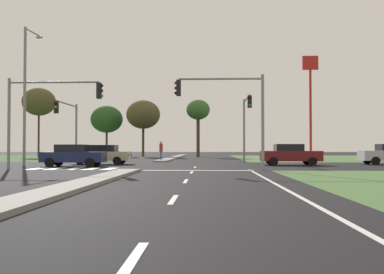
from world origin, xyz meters
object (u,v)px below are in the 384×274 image
at_px(traffic_signal_far_left, 69,120).
at_px(fastfood_pole_sign, 310,84).
at_px(traffic_signal_near_left, 45,105).
at_px(treeline_second, 107,119).
at_px(treeline_near, 39,102).
at_px(treeline_fourth, 198,111).
at_px(car_beige_fifth, 102,154).
at_px(pedestrian_at_median, 161,148).
at_px(car_navy_fourth, 73,155).
at_px(car_maroon_near, 290,154).
at_px(traffic_signal_far_right, 246,117).
at_px(treeline_third, 143,115).
at_px(traffic_signal_near_right, 230,104).
at_px(street_lamp_second, 26,89).

relative_size(traffic_signal_far_left, fastfood_pole_sign, 0.46).
xyz_separation_m(traffic_signal_near_left, treeline_second, (-5.68, 39.57, 1.78)).
distance_m(treeline_near, treeline_fourth, 23.26).
height_order(car_beige_fifth, traffic_signal_far_left, traffic_signal_far_left).
bearing_deg(pedestrian_at_median, car_navy_fourth, -96.98).
bearing_deg(car_maroon_near, traffic_signal_far_right, -141.53).
bearing_deg(traffic_signal_far_right, traffic_signal_near_left, -139.41).
distance_m(pedestrian_at_median, treeline_third, 21.87).
bearing_deg(treeline_fourth, traffic_signal_far_right, -79.24).
bearing_deg(traffic_signal_far_right, pedestrian_at_median, 143.20).
distance_m(traffic_signal_far_left, pedestrian_at_median, 9.74).
xyz_separation_m(traffic_signal_far_right, treeline_second, (-18.71, 28.41, 1.69)).
xyz_separation_m(traffic_signal_far_right, fastfood_pole_sign, (8.66, 13.70, 4.76)).
relative_size(car_maroon_near, treeline_fourth, 0.55).
bearing_deg(pedestrian_at_median, fastfood_pole_sign, 38.71).
height_order(treeline_second, treeline_fourth, treeline_fourth).
xyz_separation_m(fastfood_pole_sign, treeline_second, (-27.36, 14.70, -3.07)).
bearing_deg(pedestrian_at_median, traffic_signal_near_right, -57.31).
xyz_separation_m(car_navy_fourth, fastfood_pole_sign, (21.30, 20.55, 7.93)).
xyz_separation_m(treeline_second, treeline_fourth, (14.05, -3.92, 0.94)).
xyz_separation_m(car_navy_fourth, car_beige_fifth, (0.98, 4.17, 0.00)).
height_order(traffic_signal_near_right, street_lamp_second, street_lamp_second).
height_order(car_beige_fifth, traffic_signal_near_right, traffic_signal_near_right).
bearing_deg(car_beige_fifth, car_navy_fourth, 166.79).
xyz_separation_m(car_navy_fourth, street_lamp_second, (-3.88, 1.13, 4.85)).
bearing_deg(traffic_signal_far_left, treeline_fourth, 66.74).
bearing_deg(car_beige_fifth, traffic_signal_far_left, 53.48).
xyz_separation_m(car_navy_fourth, traffic_signal_near_left, (-0.39, -4.32, 3.08)).
bearing_deg(treeline_fourth, car_maroon_near, -74.86).
distance_m(traffic_signal_near_right, treeline_near, 44.68).
relative_size(traffic_signal_near_right, street_lamp_second, 0.56).
bearing_deg(traffic_signal_near_right, street_lamp_second, 159.51).
distance_m(car_maroon_near, treeline_near, 42.78).
relative_size(street_lamp_second, pedestrian_at_median, 5.57).
bearing_deg(car_navy_fourth, car_maroon_near, 101.18).
bearing_deg(street_lamp_second, car_maroon_near, 5.72).
relative_size(car_maroon_near, fastfood_pole_sign, 0.37).
distance_m(traffic_signal_far_right, treeline_second, 34.05).
bearing_deg(car_navy_fourth, treeline_second, -170.24).
distance_m(fastfood_pole_sign, treeline_second, 31.21).
relative_size(car_maroon_near, car_beige_fifth, 0.98).
bearing_deg(treeline_second, traffic_signal_near_left, -81.84).
height_order(street_lamp_second, pedestrian_at_median, street_lamp_second).
height_order(traffic_signal_far_right, treeline_second, treeline_second).
relative_size(car_maroon_near, treeline_second, 0.58).
xyz_separation_m(traffic_signal_near_left, traffic_signal_far_right, (13.03, 11.16, 0.09)).
bearing_deg(car_navy_fourth, traffic_signal_near_right, 68.04).
bearing_deg(traffic_signal_far_right, car_navy_fourth, -151.56).
bearing_deg(treeline_near, traffic_signal_near_left, -67.69).
distance_m(traffic_signal_near_right, street_lamp_second, 15.66).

